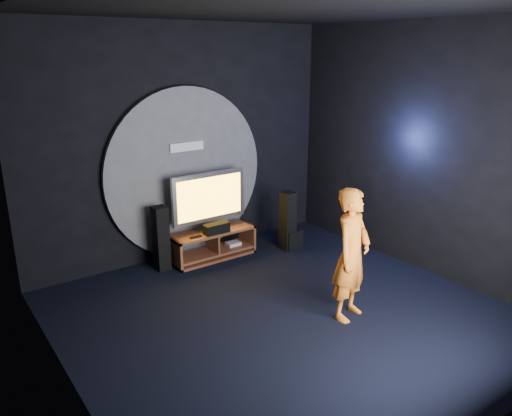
{
  "coord_description": "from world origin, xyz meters",
  "views": [
    {
      "loc": [
        -3.43,
        -4.18,
        3.1
      ],
      "look_at": [
        0.31,
        1.05,
        1.05
      ],
      "focal_mm": 35.0,
      "sensor_mm": 36.0,
      "label": 1
    }
  ],
  "objects_px": {
    "media_console": "(213,246)",
    "tv": "(209,199)",
    "tower_speaker_right": "(288,221)",
    "subwoofer": "(291,239)",
    "tower_speaker_left": "(161,238)",
    "player": "(352,255)"
  },
  "relations": [
    {
      "from": "tv",
      "to": "tower_speaker_left",
      "type": "relative_size",
      "value": 1.27
    },
    {
      "from": "tower_speaker_right",
      "to": "subwoofer",
      "type": "relative_size",
      "value": 3.02
    },
    {
      "from": "tv",
      "to": "subwoofer",
      "type": "xyz_separation_m",
      "value": [
        1.24,
        -0.46,
        -0.78
      ]
    },
    {
      "from": "tower_speaker_left",
      "to": "subwoofer",
      "type": "height_order",
      "value": "tower_speaker_left"
    },
    {
      "from": "tower_speaker_right",
      "to": "subwoofer",
      "type": "bearing_deg",
      "value": 9.88
    },
    {
      "from": "media_console",
      "to": "tower_speaker_right",
      "type": "relative_size",
      "value": 1.39
    },
    {
      "from": "tower_speaker_right",
      "to": "subwoofer",
      "type": "height_order",
      "value": "tower_speaker_right"
    },
    {
      "from": "tower_speaker_left",
      "to": "player",
      "type": "distance_m",
      "value": 2.87
    },
    {
      "from": "tower_speaker_left",
      "to": "subwoofer",
      "type": "xyz_separation_m",
      "value": [
        2.06,
        -0.46,
        -0.32
      ]
    },
    {
      "from": "media_console",
      "to": "tv",
      "type": "bearing_deg",
      "value": 96.23
    },
    {
      "from": "media_console",
      "to": "tower_speaker_left",
      "type": "height_order",
      "value": "tower_speaker_left"
    },
    {
      "from": "media_console",
      "to": "tower_speaker_left",
      "type": "xyz_separation_m",
      "value": [
        -0.83,
        0.07,
        0.29
      ]
    },
    {
      "from": "tower_speaker_left",
      "to": "media_console",
      "type": "bearing_deg",
      "value": -4.76
    },
    {
      "from": "player",
      "to": "tower_speaker_right",
      "type": "bearing_deg",
      "value": 52.15
    },
    {
      "from": "tv",
      "to": "tower_speaker_right",
      "type": "distance_m",
      "value": 1.34
    },
    {
      "from": "tower_speaker_left",
      "to": "subwoofer",
      "type": "relative_size",
      "value": 3.02
    },
    {
      "from": "tower_speaker_left",
      "to": "subwoofer",
      "type": "bearing_deg",
      "value": -12.57
    },
    {
      "from": "tv",
      "to": "player",
      "type": "xyz_separation_m",
      "value": [
        0.43,
        -2.56,
        -0.14
      ]
    },
    {
      "from": "media_console",
      "to": "player",
      "type": "xyz_separation_m",
      "value": [
        0.42,
        -2.49,
        0.61
      ]
    },
    {
      "from": "tower_speaker_left",
      "to": "tv",
      "type": "bearing_deg",
      "value": -0.12
    },
    {
      "from": "tower_speaker_right",
      "to": "subwoofer",
      "type": "xyz_separation_m",
      "value": [
        0.08,
        0.01,
        -0.32
      ]
    },
    {
      "from": "media_console",
      "to": "subwoofer",
      "type": "xyz_separation_m",
      "value": [
        1.24,
        -0.39,
        -0.04
      ]
    }
  ]
}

